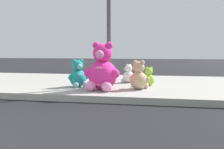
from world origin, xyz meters
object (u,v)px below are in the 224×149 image
object	(u,v)px
plush_tan	(139,78)
plush_teal	(78,76)
plush_pink_large	(102,71)
plush_white	(128,75)
plush_lime	(148,78)
sign_pole	(109,22)

from	to	relation	value
plush_tan	plush_teal	bearing A→B (deg)	175.95
plush_pink_large	plush_teal	distance (m)	0.84
plush_pink_large	plush_white	distance (m)	1.52
plush_lime	plush_tan	size ratio (longest dim) A/B	0.71
sign_pole	plush_tan	bearing A→B (deg)	-21.42
plush_lime	plush_teal	xyz separation A→B (m)	(-1.82, -0.57, 0.09)
sign_pole	plush_lime	bearing A→B (deg)	19.54
plush_pink_large	plush_tan	size ratio (longest dim) A/B	1.62
plush_pink_large	plush_teal	world-z (taller)	plush_pink_large
plush_lime	sign_pole	bearing A→B (deg)	-160.46
sign_pole	plush_pink_large	bearing A→B (deg)	-95.07
sign_pole	plush_tan	distance (m)	1.66
plush_lime	plush_teal	world-z (taller)	plush_teal
plush_white	plush_teal	bearing A→B (deg)	-138.86
plush_tan	plush_white	size ratio (longest dim) A/B	1.29
sign_pole	plush_white	xyz separation A→B (m)	(0.42, 0.84, -1.48)
plush_tan	plush_teal	size ratio (longest dim) A/B	0.98
plush_pink_large	plush_tan	xyz separation A→B (m)	(0.87, 0.26, -0.18)
plush_pink_large	plush_tan	bearing A→B (deg)	16.84
sign_pole	plush_pink_large	distance (m)	1.37
plush_lime	plush_teal	size ratio (longest dim) A/B	0.70
plush_tan	sign_pole	bearing A→B (deg)	158.58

